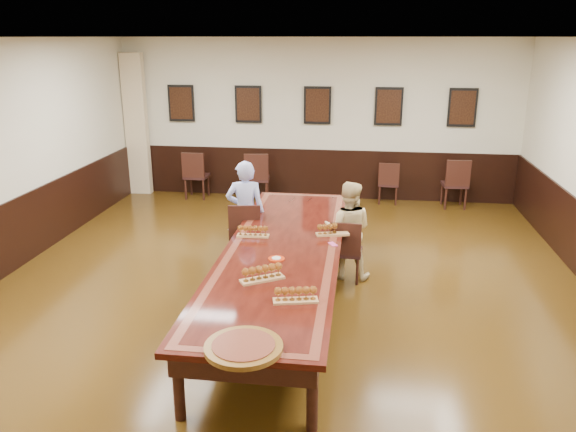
# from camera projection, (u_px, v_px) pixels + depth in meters

# --- Properties ---
(floor) EXTENTS (8.00, 10.00, 0.02)m
(floor) POSITION_uv_depth(u_px,v_px,m) (283.00, 304.00, 7.06)
(floor) COLOR black
(floor) RESTS_ON ground
(ceiling) EXTENTS (8.00, 10.00, 0.02)m
(ceiling) POSITION_uv_depth(u_px,v_px,m) (282.00, 36.00, 6.08)
(ceiling) COLOR white
(ceiling) RESTS_ON floor
(wall_back) EXTENTS (8.00, 0.02, 3.20)m
(wall_back) POSITION_uv_depth(u_px,v_px,m) (317.00, 120.00, 11.30)
(wall_back) COLOR beige
(wall_back) RESTS_ON floor
(chair_man) EXTENTS (0.52, 0.55, 0.96)m
(chair_man) POSITION_uv_depth(u_px,v_px,m) (246.00, 233.00, 8.15)
(chair_man) COLOR black
(chair_man) RESTS_ON floor
(chair_woman) EXTENTS (0.44, 0.47, 0.87)m
(chair_woman) POSITION_uv_depth(u_px,v_px,m) (347.00, 249.00, 7.65)
(chair_woman) COLOR black
(chair_woman) RESTS_ON floor
(spare_chair_a) EXTENTS (0.46, 0.50, 0.98)m
(spare_chair_a) POSITION_uv_depth(u_px,v_px,m) (197.00, 174.00, 11.57)
(spare_chair_a) COLOR black
(spare_chair_a) RESTS_ON floor
(spare_chair_b) EXTENTS (0.53, 0.57, 1.02)m
(spare_chair_b) POSITION_uv_depth(u_px,v_px,m) (257.00, 177.00, 11.29)
(spare_chair_b) COLOR black
(spare_chair_b) RESTS_ON floor
(spare_chair_c) EXTENTS (0.42, 0.46, 0.85)m
(spare_chair_c) POSITION_uv_depth(u_px,v_px,m) (389.00, 182.00, 11.21)
(spare_chair_c) COLOR black
(spare_chair_c) RESTS_ON floor
(spare_chair_d) EXTENTS (0.49, 0.53, 0.98)m
(spare_chair_d) POSITION_uv_depth(u_px,v_px,m) (455.00, 183.00, 10.90)
(spare_chair_d) COLOR black
(spare_chair_d) RESTS_ON floor
(person_man) EXTENTS (0.61, 0.45, 1.53)m
(person_man) POSITION_uv_depth(u_px,v_px,m) (246.00, 212.00, 8.16)
(person_man) COLOR #5466D3
(person_man) RESTS_ON floor
(person_woman) EXTENTS (0.71, 0.57, 1.37)m
(person_woman) POSITION_uv_depth(u_px,v_px,m) (348.00, 230.00, 7.66)
(person_woman) COLOR beige
(person_woman) RESTS_ON floor
(pink_phone) EXTENTS (0.13, 0.16, 0.01)m
(pink_phone) POSITION_uv_depth(u_px,v_px,m) (333.00, 244.00, 6.93)
(pink_phone) COLOR #DC4991
(pink_phone) RESTS_ON conference_table
(curtain) EXTENTS (0.45, 0.18, 2.90)m
(curtain) POSITION_uv_depth(u_px,v_px,m) (136.00, 125.00, 11.64)
(curtain) COLOR #CAB38B
(curtain) RESTS_ON floor
(wainscoting) EXTENTS (8.00, 10.00, 1.00)m
(wainscoting) POSITION_uv_depth(u_px,v_px,m) (283.00, 267.00, 6.91)
(wainscoting) COLOR black
(wainscoting) RESTS_ON floor
(conference_table) EXTENTS (1.40, 5.00, 0.76)m
(conference_table) POSITION_uv_depth(u_px,v_px,m) (283.00, 259.00, 6.87)
(conference_table) COLOR black
(conference_table) RESTS_ON floor
(posters) EXTENTS (6.14, 0.04, 0.74)m
(posters) POSITION_uv_depth(u_px,v_px,m) (317.00, 105.00, 11.14)
(posters) COLOR black
(posters) RESTS_ON wall_back
(flight_a) EXTENTS (0.42, 0.14, 0.15)m
(flight_a) POSITION_uv_depth(u_px,v_px,m) (253.00, 232.00, 7.19)
(flight_a) COLOR #A97A47
(flight_a) RESTS_ON conference_table
(flight_b) EXTENTS (0.45, 0.24, 0.16)m
(flight_b) POSITION_uv_depth(u_px,v_px,m) (330.00, 230.00, 7.25)
(flight_b) COLOR #A97A47
(flight_b) RESTS_ON conference_table
(flight_c) EXTENTS (0.47, 0.37, 0.18)m
(flight_c) POSITION_uv_depth(u_px,v_px,m) (262.00, 274.00, 5.89)
(flight_c) COLOR #A97A47
(flight_c) RESTS_ON conference_table
(flight_d) EXTENTS (0.45, 0.22, 0.16)m
(flight_d) POSITION_uv_depth(u_px,v_px,m) (296.00, 295.00, 5.41)
(flight_d) COLOR #A97A47
(flight_d) RESTS_ON conference_table
(red_plate_grp) EXTENTS (0.19, 0.19, 0.03)m
(red_plate_grp) POSITION_uv_depth(u_px,v_px,m) (276.00, 259.00, 6.47)
(red_plate_grp) COLOR red
(red_plate_grp) RESTS_ON conference_table
(carved_platter) EXTENTS (0.66, 0.66, 0.05)m
(carved_platter) POSITION_uv_depth(u_px,v_px,m) (244.00, 347.00, 4.61)
(carved_platter) COLOR brown
(carved_platter) RESTS_ON conference_table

